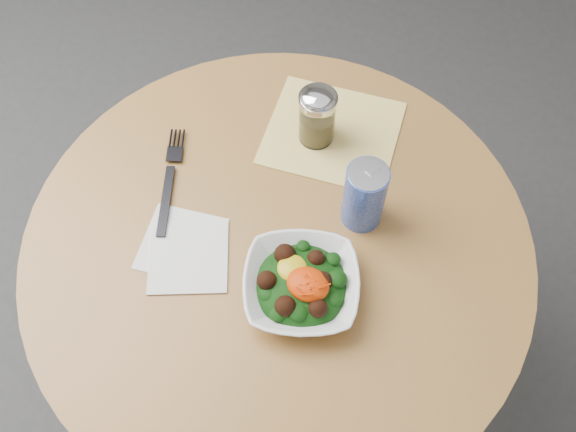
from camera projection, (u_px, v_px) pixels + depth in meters
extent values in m
plane|color=#323234|center=(281.00, 368.00, 1.77)|extent=(6.00, 6.00, 0.00)
cylinder|color=black|center=(281.00, 366.00, 1.76)|extent=(0.52, 0.52, 0.03)
cylinder|color=black|center=(280.00, 322.00, 1.47)|extent=(0.10, 0.10, 0.71)
cylinder|color=#AE813F|center=(278.00, 247.00, 1.14)|extent=(0.90, 0.90, 0.04)
cube|color=#E1A90B|center=(332.00, 133.00, 1.24)|extent=(0.27, 0.26, 0.00)
cube|color=white|center=(181.00, 243.00, 1.12)|extent=(0.16, 0.16, 0.00)
cube|color=white|center=(189.00, 258.00, 1.11)|extent=(0.18, 0.18, 0.00)
imported|color=white|center=(301.00, 286.00, 1.06)|extent=(0.25, 0.25, 0.05)
ellipsoid|color=black|center=(301.00, 286.00, 1.06)|extent=(0.16, 0.16, 0.05)
ellipsoid|color=gold|center=(292.00, 268.00, 1.05)|extent=(0.05, 0.05, 0.02)
ellipsoid|color=#EA3505|center=(308.00, 284.00, 1.03)|extent=(0.07, 0.06, 0.03)
cube|color=black|center=(166.00, 201.00, 1.16)|extent=(0.07, 0.14, 0.00)
cube|color=black|center=(176.00, 147.00, 1.22)|extent=(0.06, 0.09, 0.00)
cylinder|color=silver|center=(317.00, 120.00, 1.19)|extent=(0.07, 0.07, 0.10)
cylinder|color=olive|center=(316.00, 127.00, 1.21)|extent=(0.06, 0.06, 0.06)
cylinder|color=silver|center=(318.00, 100.00, 1.14)|extent=(0.07, 0.07, 0.01)
ellipsoid|color=silver|center=(318.00, 97.00, 1.14)|extent=(0.07, 0.07, 0.03)
cylinder|color=#0D2596|center=(364.00, 196.00, 1.09)|extent=(0.07, 0.07, 0.13)
cylinder|color=silver|center=(369.00, 173.00, 1.03)|extent=(0.07, 0.07, 0.00)
cube|color=silver|center=(372.00, 169.00, 1.03)|extent=(0.02, 0.03, 0.00)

